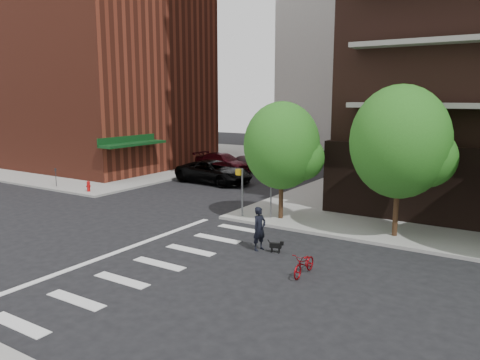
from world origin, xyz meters
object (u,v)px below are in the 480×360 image
parked_car_black (214,172)px  dog_walker (259,229)px  parked_car_maroon (223,162)px  fire_hydrant (88,186)px  scooter (304,264)px  parked_car_silver (255,163)px

parked_car_black → dog_walker: bearing=-133.3°
parked_car_black → parked_car_maroon: (-2.70, 5.14, -0.05)m
fire_hydrant → scooter: 19.73m
parked_car_black → parked_car_silver: (-0.51, 7.04, -0.15)m
parked_car_maroon → dog_walker: (13.69, -17.15, 0.14)m
parked_car_black → scooter: (13.86, -13.63, -0.43)m
parked_car_maroon → dog_walker: dog_walker is taller
fire_hydrant → parked_car_silver: (4.49, 14.90, 0.17)m
parked_car_maroon → dog_walker: size_ratio=2.96×
scooter → parked_car_black: bearing=135.2°
parked_car_silver → dog_walker: dog_walker is taller
fire_hydrant → parked_car_silver: 15.56m
parked_car_black → parked_car_maroon: parked_car_black is taller
fire_hydrant → dog_walker: size_ratio=0.38×
fire_hydrant → dog_walker: dog_walker is taller
parked_car_black → parked_car_maroon: 5.81m
fire_hydrant → parked_car_black: parked_car_black is taller
parked_car_black → scooter: 19.45m
parked_car_black → scooter: parked_car_black is taller
scooter → dog_walker: (-2.88, 1.62, 0.52)m
fire_hydrant → scooter: fire_hydrant is taller
parked_car_maroon → parked_car_silver: 2.90m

